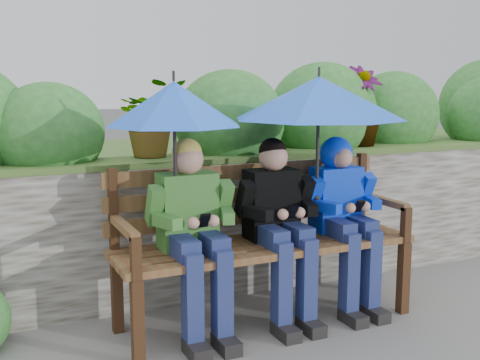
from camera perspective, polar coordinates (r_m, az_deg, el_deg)
name	(u,v)px	position (r m, az deg, el deg)	size (l,w,h in m)	color
ground	(246,328)	(3.97, 0.62, -13.87)	(60.00, 60.00, 0.00)	slate
garden_backdrop	(165,187)	(5.19, -7.12, -0.68)	(8.06, 2.87, 1.89)	brown
park_bench	(260,231)	(3.96, 1.90, -4.87)	(1.97, 0.58, 1.04)	#372011
boy_left	(193,227)	(3.66, -4.44, -4.46)	(0.52, 0.61, 1.23)	#2D6E24
boy_middle	(279,219)	(3.89, 3.70, -3.72)	(0.51, 0.59, 1.20)	black
boy_right	(343,206)	(4.16, 9.75, -2.47)	(0.49, 0.60, 1.19)	#0E13BB
umbrella_left	(174,104)	(3.56, -6.27, 7.20)	(0.82, 0.82, 0.87)	blue
umbrella_right	(319,98)	(3.96, 7.47, 7.72)	(1.14, 1.14, 0.88)	blue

